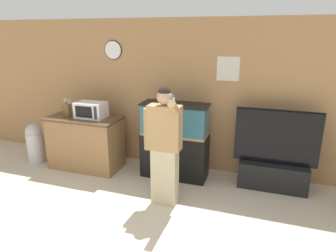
% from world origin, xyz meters
% --- Properties ---
extents(wall_back_paneled, '(10.00, 0.08, 2.60)m').
position_xyz_m(wall_back_paneled, '(-0.00, 3.10, 1.30)').
color(wall_back_paneled, '#A87A4C').
rests_on(wall_back_paneled, ground_plane).
extents(counter_island, '(1.29, 0.66, 0.94)m').
position_xyz_m(counter_island, '(-1.54, 2.46, 0.47)').
color(counter_island, olive).
rests_on(counter_island, ground_plane).
extents(microwave, '(0.51, 0.33, 0.27)m').
position_xyz_m(microwave, '(-1.40, 2.49, 1.08)').
color(microwave, white).
rests_on(microwave, counter_island).
extents(knife_block, '(0.11, 0.10, 0.33)m').
position_xyz_m(knife_block, '(-1.85, 2.44, 1.06)').
color(knife_block, brown).
rests_on(knife_block, counter_island).
extents(aquarium_on_stand, '(1.10, 0.44, 1.27)m').
position_xyz_m(aquarium_on_stand, '(0.08, 2.62, 0.64)').
color(aquarium_on_stand, black).
rests_on(aquarium_on_stand, ground_plane).
extents(tv_on_stand, '(1.25, 0.40, 1.27)m').
position_xyz_m(tv_on_stand, '(1.66, 2.73, 0.37)').
color(tv_on_stand, black).
rests_on(tv_on_stand, ground_plane).
extents(person_standing, '(0.53, 0.40, 1.70)m').
position_xyz_m(person_standing, '(0.19, 1.77, 0.88)').
color(person_standing, '#BCAD89').
rests_on(person_standing, ground_plane).
extents(trash_bin, '(0.31, 0.31, 0.75)m').
position_xyz_m(trash_bin, '(-2.58, 2.35, 0.39)').
color(trash_bin, '#B7B7BC').
rests_on(trash_bin, ground_plane).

